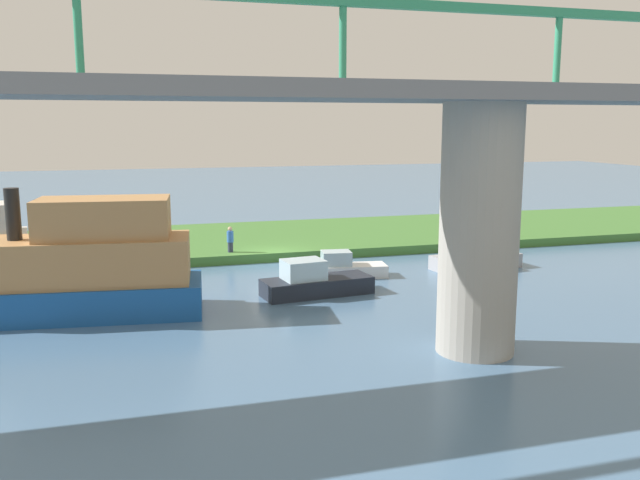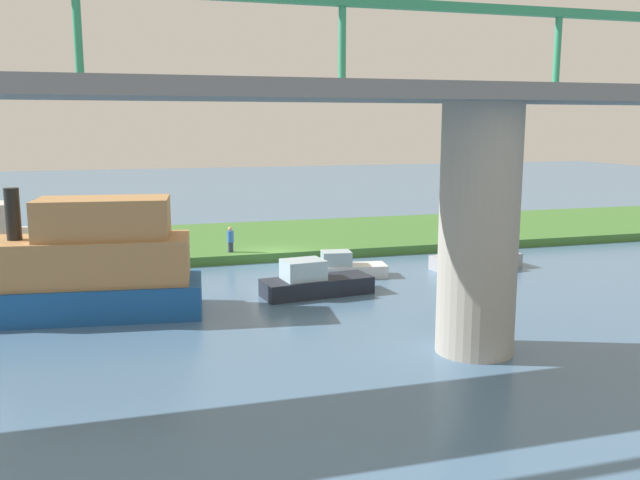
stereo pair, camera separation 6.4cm
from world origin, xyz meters
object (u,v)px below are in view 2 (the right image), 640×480
(person_on_bank, at_px, (230,239))
(skiff_small, at_px, (81,269))
(bridge_pylon, at_px, (478,230))
(mooring_post, at_px, (156,244))
(motorboat_white, at_px, (474,258))
(riverboat_paddlewheel, at_px, (344,268))
(motorboat_red, at_px, (314,282))

(person_on_bank, bearing_deg, skiff_small, 50.87)
(bridge_pylon, xyz_separation_m, mooring_post, (9.23, -17.37, -2.97))
(mooring_post, bearing_deg, person_on_bank, 172.79)
(mooring_post, distance_m, skiff_small, 9.89)
(motorboat_white, height_order, riverboat_paddlewheel, motorboat_white)
(bridge_pylon, relative_size, motorboat_red, 1.62)
(motorboat_red, distance_m, riverboat_paddlewheel, 3.79)
(person_on_bank, height_order, motorboat_red, person_on_bank)
(bridge_pylon, xyz_separation_m, skiff_small, (12.48, -8.07, -2.16))
(mooring_post, height_order, skiff_small, skiff_small)
(bridge_pylon, relative_size, motorboat_white, 1.65)
(bridge_pylon, distance_m, skiff_small, 15.02)
(motorboat_red, bearing_deg, skiff_small, 2.96)
(mooring_post, relative_size, motorboat_white, 0.22)
(riverboat_paddlewheel, bearing_deg, motorboat_white, 179.26)
(motorboat_red, xyz_separation_m, motorboat_white, (-9.34, -2.86, -0.01))
(motorboat_white, bearing_deg, bridge_pylon, 61.04)
(bridge_pylon, relative_size, riverboat_paddlewheel, 2.00)
(motorboat_red, height_order, motorboat_white, motorboat_red)
(person_on_bank, relative_size, skiff_small, 0.14)
(riverboat_paddlewheel, bearing_deg, skiff_small, 16.22)
(motorboat_red, relative_size, motorboat_white, 1.02)
(bridge_pylon, relative_size, person_on_bank, 5.76)
(bridge_pylon, distance_m, motorboat_white, 13.50)
(motorboat_red, relative_size, skiff_small, 0.49)
(bridge_pylon, bearing_deg, skiff_small, -32.89)
(motorboat_red, xyz_separation_m, skiff_small, (9.46, 0.49, 1.28))
(motorboat_red, distance_m, skiff_small, 9.56)
(riverboat_paddlewheel, bearing_deg, mooring_post, -34.31)
(motorboat_red, distance_m, motorboat_white, 9.77)
(person_on_bank, height_order, mooring_post, person_on_bank)
(person_on_bank, bearing_deg, motorboat_red, 105.42)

